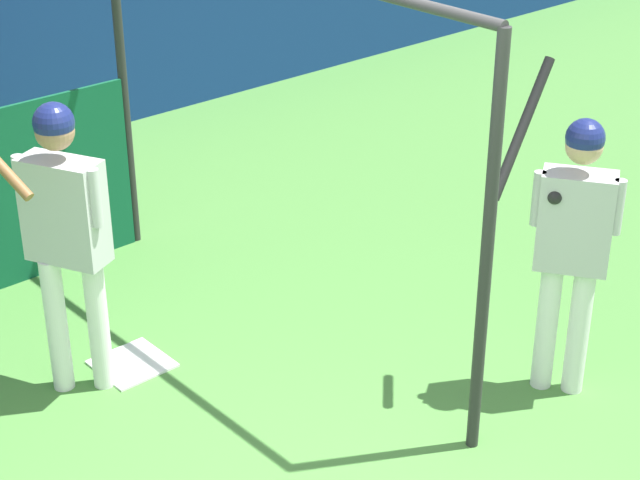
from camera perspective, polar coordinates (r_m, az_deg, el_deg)
The scene contains 3 objects.
home_plate at distance 7.06m, azimuth -9.99°, elevation -6.51°, with size 0.44×0.44×0.02m.
player_batter at distance 6.36m, azimuth -13.54°, elevation 0.99°, with size 0.76×0.81×2.05m.
player_waiting at distance 6.38m, azimuth 13.30°, elevation 0.38°, with size 0.67×0.62×2.05m.
Camera 1 is at (-2.76, -2.79, 3.83)m, focal length 60.00 mm.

